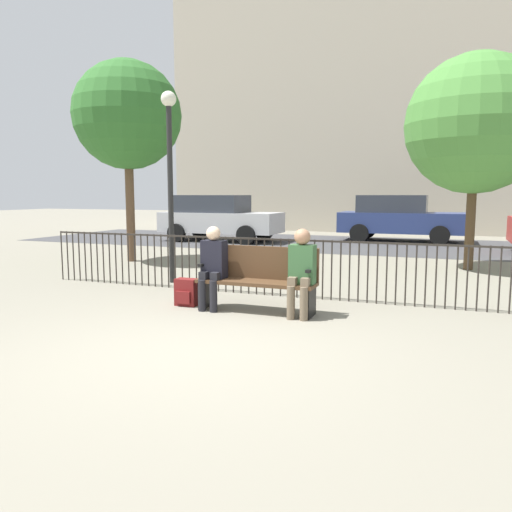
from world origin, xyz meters
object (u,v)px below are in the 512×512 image
(parked_car_2, at_px, (398,217))
(seated_person_1, at_px, (301,268))
(lamp_post, at_px, (170,157))
(tree_0, at_px, (127,116))
(seated_person_0, at_px, (213,263))
(backpack, at_px, (187,292))
(park_bench, at_px, (258,277))
(parked_car_1, at_px, (219,217))
(tree_1, at_px, (476,125))

(parked_car_2, bearing_deg, seated_person_1, -90.94)
(lamp_post, distance_m, parked_car_2, 10.60)
(tree_0, height_order, lamp_post, tree_0)
(seated_person_0, relative_size, backpack, 2.97)
(park_bench, distance_m, parked_car_1, 10.72)
(seated_person_0, relative_size, tree_0, 0.25)
(seated_person_1, distance_m, tree_0, 7.36)
(seated_person_0, bearing_deg, park_bench, 11.20)
(lamp_post, height_order, parked_car_1, lamp_post)
(seated_person_1, xyz_separation_m, parked_car_2, (0.19, 11.70, 0.16))
(seated_person_0, bearing_deg, backpack, 172.73)
(park_bench, bearing_deg, tree_1, 61.08)
(backpack, distance_m, parked_car_1, 10.31)
(lamp_post, bearing_deg, parked_car_1, 109.23)
(seated_person_1, xyz_separation_m, tree_0, (-5.50, 3.97, 2.85))
(tree_1, bearing_deg, tree_0, -169.15)
(parked_car_1, bearing_deg, seated_person_1, -58.99)
(park_bench, relative_size, seated_person_1, 1.42)
(backpack, bearing_deg, tree_0, 133.50)
(tree_1, xyz_separation_m, parked_car_1, (-8.02, 4.10, -2.29))
(park_bench, relative_size, backpack, 4.22)
(seated_person_0, bearing_deg, seated_person_1, -0.00)
(park_bench, bearing_deg, tree_0, 141.50)
(backpack, relative_size, tree_0, 0.08)
(seated_person_0, height_order, parked_car_1, parked_car_1)
(parked_car_2, bearing_deg, seated_person_0, -97.37)
(park_bench, relative_size, tree_1, 0.37)
(tree_0, relative_size, tree_1, 1.05)
(backpack, height_order, tree_1, tree_1)
(tree_0, distance_m, parked_car_2, 9.97)
(lamp_post, bearing_deg, tree_0, 137.73)
(backpack, bearing_deg, park_bench, 3.50)
(seated_person_1, height_order, tree_0, tree_0)
(seated_person_0, distance_m, parked_car_1, 10.54)
(backpack, distance_m, parked_car_2, 11.82)
(park_bench, relative_size, parked_car_2, 0.41)
(tree_0, relative_size, parked_car_2, 1.15)
(seated_person_0, bearing_deg, parked_car_2, 82.63)
(tree_1, relative_size, parked_car_1, 1.10)
(tree_1, relative_size, lamp_post, 1.32)
(seated_person_1, distance_m, backpack, 1.86)
(lamp_post, bearing_deg, backpack, -53.49)
(seated_person_0, bearing_deg, parked_car_1, 114.84)
(seated_person_1, bearing_deg, tree_0, 144.19)
(parked_car_1, height_order, parked_car_2, same)
(seated_person_0, relative_size, seated_person_1, 1.00)
(parked_car_1, bearing_deg, backpack, -67.40)
(seated_person_1, bearing_deg, parked_car_2, 89.06)
(tree_0, bearing_deg, parked_car_2, 53.62)
(parked_car_2, bearing_deg, parked_car_1, -160.22)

